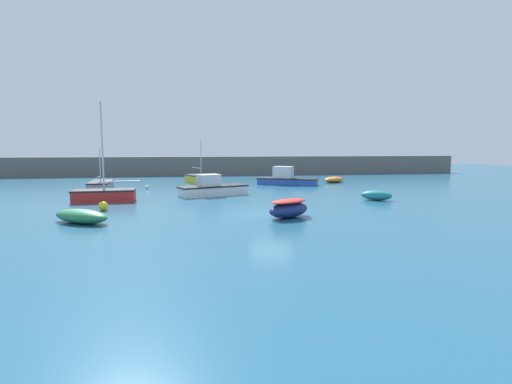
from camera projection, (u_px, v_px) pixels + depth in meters
The scene contains 14 objects.
ground_plane at pixel (272, 215), 23.76m from camera, with size 120.00×120.00×0.20m, color #235B7A.
harbor_breakwater at pixel (226, 166), 56.42m from camera, with size 67.94×2.59×2.58m, color #66605B.
motorboat_with_cabin at pixel (286, 179), 41.64m from camera, with size 6.37×4.60×1.89m.
fishing_dinghy_green at pixel (376, 195), 29.51m from camera, with size 2.39×2.06×0.71m.
sailboat_tall_mast at pixel (104, 195), 28.75m from camera, with size 4.70×2.12×7.14m.
motorboat_grey_hull at pixel (212, 188), 32.36m from camera, with size 5.86×3.73×1.74m.
rowboat_with_red_cover at pixel (289, 208), 22.31m from camera, with size 3.06×2.68×1.03m.
open_tender_yellow at pixel (81, 216), 20.71m from camera, with size 3.62×3.09×0.72m.
sailboat_twin_hulled at pixel (201, 180), 42.28m from camera, with size 3.64×5.86×4.66m.
sailboat_short_mast at pixel (101, 185), 37.31m from camera, with size 2.23×5.07×3.77m.
rowboat_white_midwater at pixel (334, 180), 44.20m from camera, with size 3.07×2.65×0.64m.
mooring_buoy_white at pixel (147, 187), 37.36m from camera, with size 0.36×0.36×0.36m, color white.
mooring_buoy_yellow at pixel (103, 206), 24.69m from camera, with size 0.58×0.58×0.58m, color yellow.
mooring_buoy_red at pixel (218, 186), 37.70m from camera, with size 0.40×0.40×0.40m, color red.
Camera 1 is at (-4.54, -23.03, 3.95)m, focal length 28.00 mm.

